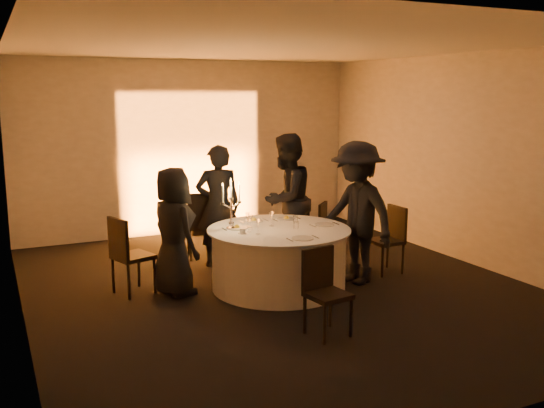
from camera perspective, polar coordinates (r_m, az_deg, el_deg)
name	(u,v)px	position (r m, az deg, el deg)	size (l,w,h in m)	color
floor	(279,288)	(7.78, 0.64, -7.87)	(7.00, 7.00, 0.00)	black
ceiling	(279,45)	(7.40, 0.69, 14.75)	(7.00, 7.00, 0.00)	silver
wall_back	(191,147)	(10.68, -7.64, 5.30)	(7.00, 7.00, 0.00)	#B1ABA4
wall_front	(494,227)	(4.61, 20.14, -2.08)	(7.00, 7.00, 0.00)	#B1ABA4
wall_left	(15,187)	(6.71, -23.05, 1.49)	(7.00, 7.00, 0.00)	#B1ABA4
wall_right	(466,159)	(9.16, 17.82, 4.03)	(7.00, 7.00, 0.00)	#B1ABA4
uplighter_fixture	(198,232)	(10.63, -6.96, -2.63)	(0.25, 0.12, 0.10)	black
banquet_table	(279,258)	(7.67, 0.64, -5.14)	(1.80, 1.80, 0.77)	black
chair_left	(127,251)	(7.58, -13.49, -4.35)	(0.54, 0.54, 0.97)	black
chair_back_left	(202,221)	(9.01, -6.58, -1.63)	(0.53, 0.53, 1.01)	black
chair_back_right	(316,227)	(9.01, 4.18, -2.21)	(0.53, 0.53, 0.85)	black
chair_right	(390,235)	(8.47, 11.06, -2.92)	(0.41, 0.41, 0.92)	black
chair_front	(324,287)	(6.25, 4.88, -7.75)	(0.44, 0.44, 0.89)	black
guest_left	(174,232)	(7.44, -9.24, -2.58)	(0.77, 0.50, 1.57)	black
guest_back_left	(218,206)	(8.58, -5.09, -0.18)	(0.63, 0.41, 1.73)	black
guest_back_right	(286,199)	(8.65, 1.34, 0.43)	(0.91, 0.71, 1.88)	black
guest_right	(357,213)	(7.86, 7.98, -0.84)	(1.19, 0.68, 1.84)	black
plate_left	(237,227)	(7.59, -3.31, -2.19)	(0.35, 0.26, 0.08)	white
plate_back_left	(254,220)	(8.00, -1.73, -1.51)	(0.35, 0.24, 0.08)	white
plate_back_right	(286,218)	(8.11, 1.36, -1.33)	(0.35, 0.25, 0.08)	white
plate_right	(324,225)	(7.80, 4.94, -1.94)	(0.36, 0.25, 0.01)	white
plate_front	(303,238)	(7.06, 2.90, -3.25)	(0.36, 0.26, 0.01)	white
coffee_cup	(243,231)	(7.32, -2.78, -2.56)	(0.11, 0.11, 0.07)	white
candelabra	(231,211)	(7.53, -3.86, -0.70)	(0.27, 0.13, 0.64)	silver
wine_glass_a	(258,223)	(7.25, -1.33, -1.81)	(0.07, 0.07, 0.19)	white
wine_glass_b	(251,219)	(7.47, -2.03, -1.44)	(0.07, 0.07, 0.19)	white
wine_glass_c	(249,221)	(7.36, -2.18, -1.62)	(0.07, 0.07, 0.19)	white
wine_glass_d	(271,215)	(7.69, -0.06, -1.09)	(0.07, 0.07, 0.19)	white
wine_glass_e	(247,217)	(7.61, -2.33, -1.21)	(0.07, 0.07, 0.19)	white
tumbler_a	(296,225)	(7.57, 2.29, -1.99)	(0.07, 0.07, 0.09)	white
tumbler_b	(295,219)	(7.94, 2.22, -1.40)	(0.07, 0.07, 0.09)	white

